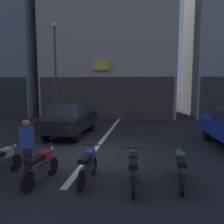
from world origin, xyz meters
The scene contains 12 objects.
ground_plane centered at (0.00, 0.00, 0.00)m, with size 120.00×120.00×0.00m, color #232328.
lane_centre_line centered at (0.00, 6.00, 0.00)m, with size 0.20×18.00×0.01m, color silver.
building_corner_left centered at (-11.53, 13.54, 10.29)m, with size 8.79×9.90×20.60m.
building_mid_block centered at (-1.16, 13.54, 7.29)m, with size 10.77×8.92×14.61m.
car_black_crossing_near centered at (-1.82, 3.00, 0.89)m, with size 1.87×4.15×1.64m.
street_lamp centered at (-3.99, 6.56, 4.05)m, with size 0.36×0.36×6.64m.
motorcycle_silver_row_leftmost centered at (-1.96, -2.53, 0.46)m, with size 0.55×1.67×0.98m.
motorcycle_red_row_left_mid centered at (-0.73, -2.65, 0.46)m, with size 0.55×1.66×0.98m.
motorcycle_blue_row_centre centered at (0.50, -2.41, 0.46)m, with size 0.55×1.67×0.98m.
motorcycle_black_row_right_mid centered at (1.73, -2.56, 0.46)m, with size 0.55×1.67×0.98m.
motorcycle_green_row_rightmost centered at (2.97, -2.26, 0.46)m, with size 0.55×1.67×0.98m.
person_by_motorcycles centered at (-1.30, -2.34, 0.86)m, with size 0.42×0.40×1.67m.
Camera 1 is at (2.06, -8.34, 2.67)m, focal length 37.18 mm.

